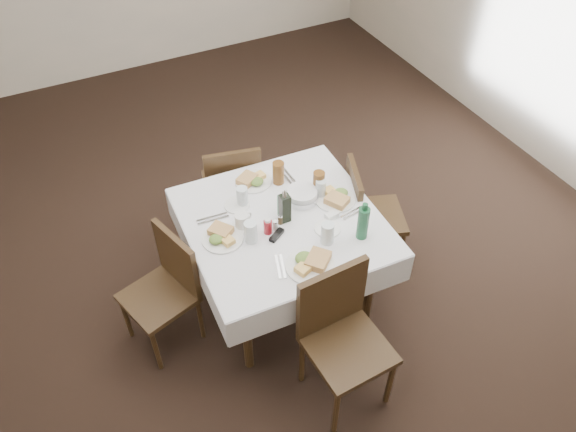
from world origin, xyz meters
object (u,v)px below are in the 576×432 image
Objects in this scene: water_w at (251,232)px; ketchup_bottle at (268,226)px; oil_cruet_dark at (285,207)px; bread_basket at (302,195)px; chair_north at (233,184)px; oil_cruet_green at (283,206)px; green_bottle at (363,222)px; coffee_mug at (242,221)px; chair_south at (340,329)px; water_n at (242,196)px; water_s at (327,233)px; chair_west at (167,284)px; dining_table at (283,230)px; water_e at (321,188)px; chair_east at (365,210)px.

ketchup_bottle is (0.12, 0.01, -0.02)m from water_w.
water_w is 0.28m from oil_cruet_dark.
water_w is at bearing -156.91° from bread_basket.
bread_basket is (0.25, -0.64, 0.30)m from chair_north.
chair_north is at bearing 94.97° from oil_cruet_green.
coffee_mug is at bearing 146.89° from green_bottle.
oil_cruet_green is at bearing 20.75° from water_w.
chair_south is 1.06m from water_n.
water_s reaches higher than water_w.
bread_basket is at bearing 23.09° from water_w.
chair_west is 0.62m from coffee_mug.
water_e reaches higher than dining_table.
water_w is at bearing -104.49° from water_n.
oil_cruet_dark is (0.01, -0.00, 0.20)m from dining_table.
oil_cruet_green is (-0.14, 0.32, 0.02)m from water_s.
water_e is 0.59× the size of oil_cruet_green.
water_s is at bearing -28.07° from water_w.
water_w is 0.67× the size of oil_cruet_green.
dining_table is 0.81m from chair_west.
water_n is (-0.12, -0.51, 0.33)m from chair_north.
oil_cruet_dark is (-0.14, 0.29, 0.04)m from water_s.
green_bottle is (-0.33, -0.43, 0.39)m from chair_east.
chair_south reaches higher than water_s.
chair_south is at bearing -69.91° from water_w.
dining_table is at bearing -121.96° from oil_cruet_green.
dining_table is at bearing -86.46° from chair_north.
dining_table is 0.26m from bread_basket.
ketchup_bottle is (0.66, -0.12, 0.33)m from chair_west.
chair_north is (-0.05, 0.76, -0.18)m from dining_table.
water_s reaches higher than bread_basket.
green_bottle is (0.50, -0.29, 0.07)m from ketchup_bottle.
dining_table is 0.31m from water_w.
chair_north is 1.13m from water_s.
oil_cruet_dark reaches higher than water_s.
water_s reaches higher than water_n.
water_s reaches higher than ketchup_bottle.
water_n is (-0.87, 0.17, 0.34)m from chair_east.
chair_south is 7.32× the size of water_e.
coffee_mug is (-0.25, 0.06, 0.13)m from dining_table.
water_w is at bearing -103.76° from chair_north.
chair_south is at bearing -91.23° from oil_cruet_dark.
water_n reaches higher than water_e.
chair_east is at bearing 34.45° from water_s.
green_bottle reaches higher than oil_cruet_dark.
bread_basket is (0.20, 0.88, 0.26)m from chair_south.
water_e is 0.48m from ketchup_bottle.
ketchup_bottle is at bearing 141.03° from water_s.
oil_cruet_green is (-0.68, -0.05, 0.37)m from chair_east.
chair_east is at bearing 1.15° from coffee_mug.
green_bottle is at bearing -84.20° from water_e.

